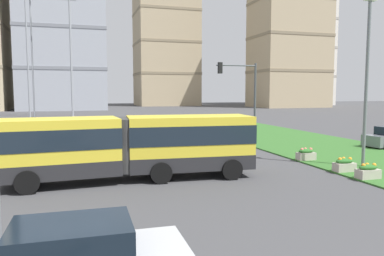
# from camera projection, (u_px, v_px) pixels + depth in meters

# --- Properties ---
(articulated_bus) EXTENTS (11.97, 3.07, 3.00)m
(articulated_bus) POSITION_uv_depth(u_px,v_px,m) (132.00, 145.00, 17.80)
(articulated_bus) COLOR yellow
(articulated_bus) RESTS_ON ground
(car_white_van) EXTENTS (4.41, 2.03, 1.58)m
(car_white_van) POSITION_uv_depth(u_px,v_px,m) (85.00, 140.00, 27.00)
(car_white_van) COLOR silver
(car_white_van) RESTS_ON ground
(flower_planter_3) EXTENTS (1.10, 0.56, 0.74)m
(flower_planter_3) POSITION_uv_depth(u_px,v_px,m) (368.00, 171.00, 17.87)
(flower_planter_3) COLOR #B7AD9E
(flower_planter_3) RESTS_ON grass_median
(flower_planter_4) EXTENTS (1.10, 0.56, 0.74)m
(flower_planter_4) POSITION_uv_depth(u_px,v_px,m) (344.00, 165.00, 19.45)
(flower_planter_4) COLOR #B7AD9E
(flower_planter_4) RESTS_ON grass_median
(flower_planter_5) EXTENTS (1.10, 0.56, 0.74)m
(flower_planter_5) POSITION_uv_depth(u_px,v_px,m) (306.00, 154.00, 22.73)
(flower_planter_5) COLOR #B7AD9E
(flower_planter_5) RESTS_ON grass_median
(traffic_light_near_left) EXTENTS (4.05, 0.28, 6.24)m
(traffic_light_near_left) POSITION_uv_depth(u_px,v_px,m) (203.00, 52.00, 0.72)
(traffic_light_near_left) COLOR #474C51
(traffic_light_near_left) RESTS_ON ground
(traffic_light_far_right) EXTENTS (3.20, 0.28, 6.30)m
(traffic_light_far_right) POSITION_uv_depth(u_px,v_px,m) (243.00, 91.00, 27.85)
(traffic_light_far_right) COLOR #474C51
(traffic_light_far_right) RESTS_ON ground
(streetlight_median) EXTENTS (0.70, 0.28, 9.21)m
(streetlight_median) POSITION_uv_depth(u_px,v_px,m) (367.00, 76.00, 20.35)
(streetlight_median) COLOR slate
(streetlight_median) RESTS_ON ground
(apartment_tower_westcentre) EXTENTS (19.15, 16.63, 43.96)m
(apartment_tower_westcentre) POSITION_uv_depth(u_px,v_px,m) (61.00, 13.00, 86.16)
(apartment_tower_westcentre) COLOR #9EA3AD
(apartment_tower_westcentre) RESTS_ON ground
(apartment_tower_centre) EXTENTS (17.61, 16.22, 44.87)m
(apartment_tower_centre) POSITION_uv_depth(u_px,v_px,m) (166.00, 30.00, 111.85)
(apartment_tower_centre) COLOR tan
(apartment_tower_centre) RESTS_ON ground
(apartment_tower_eastcentre) EXTENTS (18.53, 14.24, 36.39)m
(apartment_tower_eastcentre) POSITION_uv_depth(u_px,v_px,m) (289.00, 38.00, 99.99)
(apartment_tower_eastcentre) COLOR tan
(apartment_tower_eastcentre) RESTS_ON ground
(apartment_tower_east) EXTENTS (14.74, 18.78, 42.67)m
(apartment_tower_east) POSITION_uv_depth(u_px,v_px,m) (299.00, 37.00, 119.31)
(apartment_tower_east) COLOR silver
(apartment_tower_east) RESTS_ON ground
(transmission_pylon) EXTENTS (9.00, 6.24, 28.11)m
(transmission_pylon) POSITION_uv_depth(u_px,v_px,m) (49.00, 18.00, 57.65)
(transmission_pylon) COLOR gray
(transmission_pylon) RESTS_ON ground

